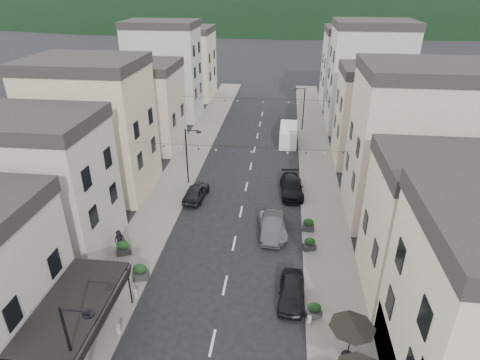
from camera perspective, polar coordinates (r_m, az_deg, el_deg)
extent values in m
cube|color=slate|center=(47.89, -7.33, 2.93)|extent=(4.00, 76.00, 0.12)
cube|color=slate|center=(46.77, 10.85, 2.05)|extent=(4.00, 76.00, 0.12)
ellipsoid|color=black|center=(311.09, 6.43, 23.06)|extent=(640.00, 360.00, 70.00)
cube|color=black|center=(24.86, -22.61, -15.93)|extent=(3.60, 7.50, 0.15)
cube|color=black|center=(24.45, -18.51, -17.52)|extent=(0.34, 7.50, 0.99)
cylinder|color=black|center=(27.53, -15.44, -14.25)|extent=(0.10, 0.10, 3.20)
cube|color=#B2ADA3|center=(33.57, -26.77, -1.42)|extent=(10.00, 7.00, 10.00)
cube|color=#262323|center=(31.63, -28.81, 7.41)|extent=(10.20, 7.14, 1.00)
cube|color=#BBAB8C|center=(41.09, -20.00, 6.33)|extent=(10.00, 8.00, 12.00)
cube|color=#262323|center=(39.48, -21.51, 15.18)|extent=(10.20, 8.16, 1.00)
cube|color=#B6A594|center=(51.91, -14.25, 9.74)|extent=(10.00, 8.00, 9.50)
cube|color=#262323|center=(50.70, -14.93, 15.41)|extent=(10.20, 8.16, 1.00)
cube|color=#9F9F9A|center=(62.50, -10.69, 14.56)|extent=(10.00, 7.00, 13.00)
cube|color=#262323|center=(61.46, -11.27, 20.94)|extent=(10.20, 7.14, 1.00)
cube|color=beige|center=(74.03, -7.95, 15.82)|extent=(10.00, 9.00, 11.00)
cube|color=#262323|center=(73.16, -8.26, 20.44)|extent=(10.20, 9.18, 1.00)
cube|color=beige|center=(29.02, 27.89, -7.26)|extent=(10.00, 7.00, 9.00)
cube|color=#262323|center=(26.83, 30.14, 1.71)|extent=(10.20, 7.14, 1.00)
cube|color=#B6A594|center=(36.65, 23.55, 3.70)|extent=(10.00, 8.00, 12.50)
cube|color=#262323|center=(34.84, 25.60, 13.95)|extent=(10.20, 8.16, 1.00)
cube|color=#BBAB8C|center=(47.96, 19.66, 7.93)|extent=(10.00, 7.00, 10.00)
cube|color=#262323|center=(46.63, 20.72, 14.31)|extent=(10.20, 7.14, 1.00)
cube|color=#9F9F9A|center=(58.87, 17.64, 13.30)|extent=(10.00, 8.00, 13.50)
cube|color=#262323|center=(57.77, 18.68, 20.28)|extent=(10.20, 8.16, 1.00)
cube|color=#B2ADA3|center=(70.64, 15.92, 14.78)|extent=(10.00, 9.00, 11.50)
cube|color=#262323|center=(69.72, 16.59, 19.78)|extent=(10.20, 9.18, 1.00)
cylinder|color=black|center=(24.46, 15.25, -21.75)|extent=(0.06, 0.06, 2.30)
cone|color=black|center=(23.66, 15.59, -19.97)|extent=(2.50, 2.50, 0.55)
cylinder|color=black|center=(25.04, 15.02, -22.94)|extent=(0.70, 0.70, 0.04)
cylinder|color=black|center=(22.62, -22.82, -21.84)|extent=(0.14, 0.14, 6.00)
cylinder|color=black|center=(20.32, -22.51, -16.76)|extent=(1.40, 0.10, 0.10)
cylinder|color=black|center=(20.15, -20.73, -17.41)|extent=(0.56, 0.56, 0.08)
cylinder|color=black|center=(41.07, -7.56, 3.23)|extent=(0.14, 0.14, 6.00)
cylinder|color=black|center=(39.85, -6.83, 7.02)|extent=(1.40, 0.10, 0.10)
cylinder|color=black|center=(39.76, -5.90, 6.79)|extent=(0.56, 0.56, 0.08)
cylinder|color=black|center=(56.90, 9.02, 9.85)|extent=(0.14, 0.14, 6.00)
cylinder|color=black|center=(56.11, 8.50, 12.73)|extent=(1.40, 0.10, 0.10)
cylinder|color=black|center=(56.13, 7.81, 12.62)|extent=(0.56, 0.56, 0.08)
cylinder|color=gray|center=(26.65, -16.88, -19.62)|extent=(0.26, 0.26, 0.60)
cylinder|color=gray|center=(28.61, -14.59, -15.43)|extent=(0.26, 0.26, 0.60)
cylinder|color=gray|center=(26.45, 9.82, -19.07)|extent=(0.26, 0.26, 0.60)
cylinder|color=black|center=(35.24, 0.33, 4.71)|extent=(19.00, 0.02, 0.02)
cone|color=beige|center=(37.21, -13.17, 4.90)|extent=(0.28, 0.28, 0.24)
cone|color=navy|center=(36.75, -10.82, 4.71)|extent=(0.28, 0.28, 0.24)
cone|color=beige|center=(36.35, -8.41, 4.52)|extent=(0.28, 0.28, 0.24)
cone|color=navy|center=(36.01, -5.96, 4.34)|extent=(0.28, 0.28, 0.24)
cone|color=beige|center=(35.73, -3.47, 4.17)|extent=(0.28, 0.28, 0.24)
cone|color=navy|center=(35.52, -0.94, 4.03)|extent=(0.28, 0.28, 0.24)
cone|color=beige|center=(35.36, 1.61, 3.92)|extent=(0.28, 0.28, 0.24)
cone|color=navy|center=(35.26, 4.18, 3.83)|extent=(0.28, 0.28, 0.24)
cone|color=beige|center=(35.23, 6.76, 3.77)|extent=(0.28, 0.28, 0.24)
cone|color=navy|center=(35.26, 9.34, 3.73)|extent=(0.28, 0.28, 0.24)
cone|color=beige|center=(35.35, 11.91, 3.70)|extent=(0.28, 0.28, 0.24)
cone|color=navy|center=(35.51, 14.47, 3.68)|extent=(0.28, 0.28, 0.24)
cylinder|color=black|center=(50.37, 2.37, 11.51)|extent=(19.00, 0.02, 0.02)
cone|color=beige|center=(51.76, -7.49, 11.51)|extent=(0.28, 0.28, 0.24)
cone|color=navy|center=(51.44, -5.74, 11.40)|extent=(0.28, 0.28, 0.24)
cone|color=beige|center=(51.15, -3.96, 11.29)|extent=(0.28, 0.28, 0.24)
cone|color=navy|center=(50.91, -2.17, 11.19)|extent=(0.28, 0.28, 0.24)
cone|color=beige|center=(50.72, -0.37, 11.09)|extent=(0.28, 0.28, 0.24)
cone|color=navy|center=(50.56, 1.44, 11.01)|extent=(0.28, 0.28, 0.24)
cone|color=beige|center=(50.45, 3.27, 10.94)|extent=(0.28, 0.28, 0.24)
cone|color=navy|center=(50.38, 5.10, 10.88)|extent=(0.28, 0.28, 0.24)
cone|color=beige|center=(50.36, 6.93, 10.84)|extent=(0.28, 0.28, 0.24)
cone|color=navy|center=(50.38, 8.77, 10.81)|extent=(0.28, 0.28, 0.24)
cone|color=beige|center=(50.45, 10.60, 10.78)|extent=(0.28, 0.28, 0.24)
cone|color=navy|center=(50.56, 12.43, 10.75)|extent=(0.28, 0.28, 0.24)
imported|color=black|center=(27.72, 7.34, -15.43)|extent=(1.88, 4.26, 1.43)
imported|color=#363638|center=(33.59, 4.61, -6.72)|extent=(1.70, 4.59, 1.50)
imported|color=gray|center=(33.97, 4.65, -6.49)|extent=(2.74, 4.96, 1.31)
imported|color=black|center=(40.07, 7.35, -0.93)|extent=(2.52, 5.40, 1.52)
imported|color=black|center=(39.00, -6.28, -1.71)|extent=(2.18, 4.52, 1.49)
cube|color=white|center=(52.55, 6.90, 6.42)|extent=(2.23, 5.49, 2.28)
cube|color=white|center=(51.50, 6.96, 7.40)|extent=(2.15, 3.67, 0.57)
cylinder|color=black|center=(50.91, 5.78, 4.90)|extent=(0.29, 0.80, 0.80)
cylinder|color=black|center=(50.91, 7.83, 4.79)|extent=(0.29, 0.80, 0.80)
cylinder|color=black|center=(54.73, 5.94, 6.48)|extent=(0.29, 0.80, 0.80)
cylinder|color=black|center=(54.73, 7.86, 6.37)|extent=(0.29, 0.80, 0.80)
imported|color=black|center=(29.13, -19.01, -13.75)|extent=(0.76, 0.65, 1.77)
imported|color=black|center=(32.51, -16.68, -8.42)|extent=(1.00, 0.80, 1.98)
cube|color=#2D2D2F|center=(30.00, -13.93, -13.08)|extent=(1.25, 0.89, 0.56)
ellipsoid|color=black|center=(29.61, -14.06, -12.15)|extent=(0.99, 0.63, 0.72)
cube|color=#313134|center=(32.70, -16.16, -9.67)|extent=(1.23, 0.97, 0.54)
ellipsoid|color=black|center=(32.36, -16.30, -8.82)|extent=(0.95, 0.61, 0.69)
cube|color=#302F32|center=(26.97, 10.43, -18.19)|extent=(1.12, 0.89, 0.49)
ellipsoid|color=black|center=(26.60, 10.52, -17.36)|extent=(0.86, 0.55, 0.63)
cube|color=#2B2B2D|center=(32.35, 9.82, -9.37)|extent=(1.11, 0.83, 0.49)
ellipsoid|color=black|center=(32.04, 9.89, -8.58)|extent=(0.87, 0.55, 0.63)
cube|color=#2D2D30|center=(34.58, 9.65, -6.72)|extent=(1.05, 0.62, 0.51)
ellipsoid|color=black|center=(34.28, 9.72, -5.94)|extent=(0.90, 0.57, 0.65)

